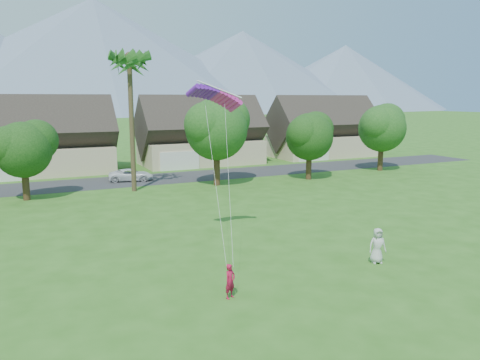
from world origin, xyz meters
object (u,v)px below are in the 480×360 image
watcher (377,246)px  parafoil_kite (215,94)px  parked_car (131,175)px  kite_flyer (230,281)px

watcher → parafoil_kite: 11.96m
parked_car → parafoil_kite: 24.42m
parked_car → parafoil_kite: (-0.04, -23.08, 7.99)m
kite_flyer → parked_car: size_ratio=0.34×
parked_car → kite_flyer: bearing=-170.9°
parafoil_kite → kite_flyer: bearing=-116.5°
kite_flyer → watcher: 8.65m
watcher → parked_car: 30.49m
watcher → parked_car: (-6.14, 29.86, -0.31)m
kite_flyer → watcher: (8.62, 0.71, 0.17)m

